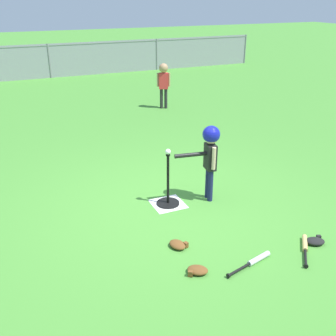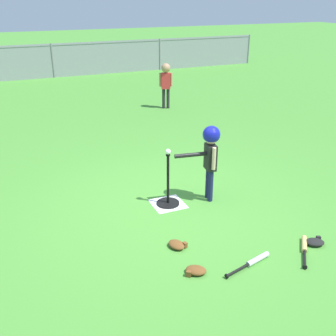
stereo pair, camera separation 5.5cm
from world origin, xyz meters
The scene contains 12 objects.
ground_plane centered at (0.00, 0.00, 0.00)m, with size 60.00×60.00×0.00m, color #478C33.
home_plate centered at (0.02, 0.09, 0.00)m, with size 0.44×0.44×0.01m, color white.
batting_tee centered at (0.02, 0.09, 0.12)m, with size 0.32×0.32×0.75m.
baseball_on_tee centered at (0.02, 0.09, 0.78)m, with size 0.07×0.07×0.07m, color white.
batter_child centered at (0.60, 0.00, 0.78)m, with size 0.63×0.31×1.09m.
fielder_deep_left centered at (1.99, 4.82, 0.73)m, with size 0.31×0.22×1.13m.
spare_bat_silver centered at (0.34, -1.52, 0.03)m, with size 0.64×0.21×0.06m.
spare_bat_wood centered at (1.03, -1.53, 0.03)m, with size 0.43×0.50×0.06m.
glove_by_plate centered at (-0.32, -1.42, 0.04)m, with size 0.27×0.26×0.07m.
glove_near_bats centered at (1.21, -1.50, 0.04)m, with size 0.27×0.23×0.07m.
glove_tossed_aside centered at (-0.30, -0.91, 0.04)m, with size 0.23×0.26×0.07m.
outfield_fence centered at (0.00, 10.14, 0.62)m, with size 16.06×0.06×1.15m.
Camera 2 is at (-1.94, -4.46, 2.71)m, focal length 42.97 mm.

